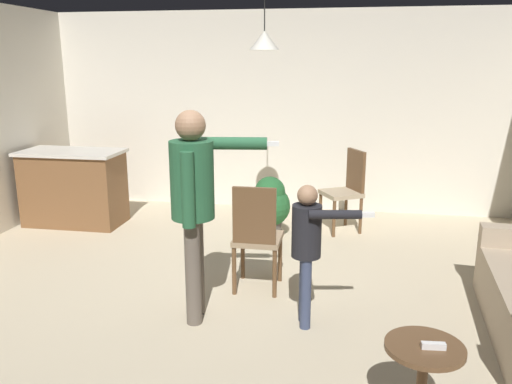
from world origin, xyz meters
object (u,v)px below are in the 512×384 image
Objects in this scene: person_adult at (194,194)px; dining_chair_near_wall at (347,187)px; potted_plant_corner at (270,204)px; person_child at (308,240)px; side_table_by_couch at (422,376)px; kitchen_counter at (74,187)px; dining_chair_by_counter at (257,234)px; spare_remote_on_table at (433,346)px.

person_adult is 2.80m from dining_chair_near_wall.
dining_chair_near_wall is 0.99m from potted_plant_corner.
person_adult is 0.94m from person_child.
side_table_by_couch is at bearing -66.82° from potted_plant_corner.
dining_chair_near_wall is (3.41, 0.32, 0.07)m from kitchen_counter.
person_child is at bearing 143.74° from dining_chair_near_wall.
person_adult is 2.29× the size of potted_plant_corner.
kitchen_counter is 3.18m from person_adult.
dining_chair_near_wall is 1.35× the size of potted_plant_corner.
dining_chair_near_wall is (0.28, 2.46, -0.16)m from person_child.
side_table_by_couch is at bearing 157.61° from dining_chair_near_wall.
kitchen_counter is 1.71× the size of potted_plant_corner.
person_child is 1.14× the size of dining_chair_by_counter.
dining_chair_by_counter is at bearing -86.08° from potted_plant_corner.
spare_remote_on_table is at bearing 158.17° from dining_chair_near_wall.
kitchen_counter is 5.03m from side_table_by_couch.
person_child reaches higher than potted_plant_corner.
person_adult is 1.48× the size of person_child.
dining_chair_near_wall is at bearing 5.39° from kitchen_counter.
kitchen_counter is 3.08m from dining_chair_by_counter.
spare_remote_on_table is at bearing 25.00° from person_child.
person_child is at bearing -47.60° from dining_chair_by_counter.
person_adult is (2.25, -2.18, 0.57)m from kitchen_counter.
dining_chair_near_wall is at bearing 26.43° from potted_plant_corner.
side_table_by_couch is at bearing 49.49° from person_adult.
dining_chair_by_counter reaches higher than kitchen_counter.
potted_plant_corner is at bearing 164.56° from person_adult.
kitchen_counter is at bearing 140.18° from side_table_by_couch.
side_table_by_couch is 3.38m from potted_plant_corner.
person_adult is 2.04m from spare_remote_on_table.
person_adult reaches higher than kitchen_counter.
kitchen_counter is 9.69× the size of spare_remote_on_table.
person_child is 1.37m from spare_remote_on_table.
side_table_by_couch is 2.05m from person_adult.
dining_chair_by_counter is 1.35× the size of potted_plant_corner.
dining_chair_near_wall is (0.78, 1.91, 0.00)m from dining_chair_by_counter.
person_child is 8.78× the size of spare_remote_on_table.
dining_chair_by_counter is at bearing 139.14° from person_adult.
person_adult is at bearing 147.09° from side_table_by_couch.
person_child reaches higher than side_table_by_couch.
kitchen_counter is at bearing 177.41° from potted_plant_corner.
dining_chair_by_counter reaches higher than spare_remote_on_table.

